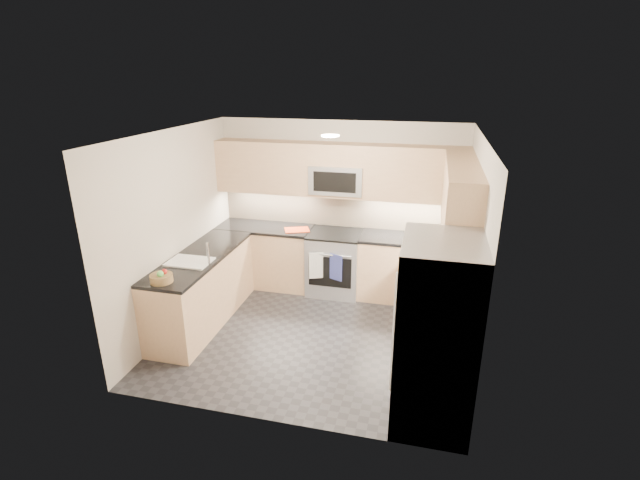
# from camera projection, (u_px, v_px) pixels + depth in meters

# --- Properties ---
(floor) EXTENTS (3.60, 3.20, 0.00)m
(floor) POSITION_uv_depth(u_px,v_px,m) (314.00, 334.00, 5.88)
(floor) COLOR black
(floor) RESTS_ON ground
(ceiling) EXTENTS (3.60, 3.20, 0.02)m
(ceiling) POSITION_uv_depth(u_px,v_px,m) (312.00, 134.00, 5.03)
(ceiling) COLOR beige
(ceiling) RESTS_ON wall_back
(wall_back) EXTENTS (3.60, 0.02, 2.50)m
(wall_back) POSITION_uv_depth(u_px,v_px,m) (340.00, 206.00, 6.92)
(wall_back) COLOR beige
(wall_back) RESTS_ON floor
(wall_front) EXTENTS (3.60, 0.02, 2.50)m
(wall_front) POSITION_uv_depth(u_px,v_px,m) (267.00, 304.00, 4.00)
(wall_front) COLOR beige
(wall_front) RESTS_ON floor
(wall_left) EXTENTS (0.02, 3.20, 2.50)m
(wall_left) POSITION_uv_depth(u_px,v_px,m) (175.00, 230.00, 5.85)
(wall_left) COLOR beige
(wall_left) RESTS_ON floor
(wall_right) EXTENTS (0.02, 3.20, 2.50)m
(wall_right) POSITION_uv_depth(u_px,v_px,m) (472.00, 255.00, 5.06)
(wall_right) COLOR beige
(wall_right) RESTS_ON floor
(base_cab_back_left) EXTENTS (1.42, 0.60, 0.90)m
(base_cab_back_left) POSITION_uv_depth(u_px,v_px,m) (266.00, 256.00, 7.16)
(base_cab_back_left) COLOR tan
(base_cab_back_left) RESTS_ON floor
(base_cab_back_right) EXTENTS (1.42, 0.60, 0.90)m
(base_cab_back_right) POSITION_uv_depth(u_px,v_px,m) (409.00, 270.00, 6.67)
(base_cab_back_right) COLOR tan
(base_cab_back_right) RESTS_ON floor
(base_cab_right) EXTENTS (0.60, 1.70, 0.90)m
(base_cab_right) POSITION_uv_depth(u_px,v_px,m) (438.00, 311.00, 5.53)
(base_cab_right) COLOR tan
(base_cab_right) RESTS_ON floor
(base_cab_peninsula) EXTENTS (0.60, 2.00, 0.90)m
(base_cab_peninsula) POSITION_uv_depth(u_px,v_px,m) (203.00, 290.00, 6.06)
(base_cab_peninsula) COLOR tan
(base_cab_peninsula) RESTS_ON floor
(countertop_back_left) EXTENTS (1.42, 0.63, 0.04)m
(countertop_back_left) POSITION_uv_depth(u_px,v_px,m) (265.00, 227.00, 7.00)
(countertop_back_left) COLOR black
(countertop_back_left) RESTS_ON base_cab_back_left
(countertop_back_right) EXTENTS (1.42, 0.63, 0.04)m
(countertop_back_right) POSITION_uv_depth(u_px,v_px,m) (411.00, 239.00, 6.51)
(countertop_back_right) COLOR black
(countertop_back_right) RESTS_ON base_cab_back_right
(countertop_right) EXTENTS (0.63, 1.70, 0.04)m
(countertop_right) POSITION_uv_depth(u_px,v_px,m) (441.00, 275.00, 5.37)
(countertop_right) COLOR black
(countertop_right) RESTS_ON base_cab_right
(countertop_peninsula) EXTENTS (0.63, 2.00, 0.04)m
(countertop_peninsula) POSITION_uv_depth(u_px,v_px,m) (199.00, 257.00, 5.90)
(countertop_peninsula) COLOR black
(countertop_peninsula) RESTS_ON base_cab_peninsula
(upper_cab_back) EXTENTS (3.60, 0.35, 0.75)m
(upper_cab_back) POSITION_uv_depth(u_px,v_px,m) (338.00, 170.00, 6.56)
(upper_cab_back) COLOR tan
(upper_cab_back) RESTS_ON wall_back
(upper_cab_right) EXTENTS (0.35, 1.95, 0.75)m
(upper_cab_right) POSITION_uv_depth(u_px,v_px,m) (460.00, 197.00, 5.15)
(upper_cab_right) COLOR tan
(upper_cab_right) RESTS_ON wall_right
(backsplash_back) EXTENTS (3.60, 0.01, 0.51)m
(backsplash_back) POSITION_uv_depth(u_px,v_px,m) (340.00, 209.00, 6.93)
(backsplash_back) COLOR tan
(backsplash_back) RESTS_ON wall_back
(backsplash_right) EXTENTS (0.01, 2.30, 0.51)m
(backsplash_right) POSITION_uv_depth(u_px,v_px,m) (469.00, 246.00, 5.49)
(backsplash_right) COLOR tan
(backsplash_right) RESTS_ON wall_right
(gas_range) EXTENTS (0.76, 0.65, 0.91)m
(gas_range) POSITION_uv_depth(u_px,v_px,m) (335.00, 263.00, 6.89)
(gas_range) COLOR #A9ABB2
(gas_range) RESTS_ON floor
(range_cooktop) EXTENTS (0.76, 0.65, 0.03)m
(range_cooktop) POSITION_uv_depth(u_px,v_px,m) (335.00, 234.00, 6.73)
(range_cooktop) COLOR black
(range_cooktop) RESTS_ON gas_range
(oven_door_glass) EXTENTS (0.62, 0.02, 0.45)m
(oven_door_glass) POSITION_uv_depth(u_px,v_px,m) (330.00, 272.00, 6.59)
(oven_door_glass) COLOR black
(oven_door_glass) RESTS_ON gas_range
(oven_handle) EXTENTS (0.60, 0.02, 0.02)m
(oven_handle) POSITION_uv_depth(u_px,v_px,m) (330.00, 255.00, 6.48)
(oven_handle) COLOR #B2B5BA
(oven_handle) RESTS_ON gas_range
(microwave) EXTENTS (0.76, 0.40, 0.40)m
(microwave) POSITION_uv_depth(u_px,v_px,m) (337.00, 179.00, 6.58)
(microwave) COLOR #A0A2A8
(microwave) RESTS_ON upper_cab_back
(microwave_door) EXTENTS (0.60, 0.01, 0.28)m
(microwave_door) POSITION_uv_depth(u_px,v_px,m) (334.00, 182.00, 6.39)
(microwave_door) COLOR black
(microwave_door) RESTS_ON microwave
(refrigerator) EXTENTS (0.70, 0.90, 1.80)m
(refrigerator) POSITION_uv_depth(u_px,v_px,m) (436.00, 334.00, 4.20)
(refrigerator) COLOR #9A9CA2
(refrigerator) RESTS_ON floor
(fridge_handle_left) EXTENTS (0.02, 0.02, 1.20)m
(fridge_handle_left) POSITION_uv_depth(u_px,v_px,m) (393.00, 334.00, 4.11)
(fridge_handle_left) COLOR #B2B5BA
(fridge_handle_left) RESTS_ON refrigerator
(fridge_handle_right) EXTENTS (0.02, 0.02, 1.20)m
(fridge_handle_right) POSITION_uv_depth(u_px,v_px,m) (397.00, 315.00, 4.43)
(fridge_handle_right) COLOR #B2B5BA
(fridge_handle_right) RESTS_ON refrigerator
(sink_basin) EXTENTS (0.52, 0.38, 0.16)m
(sink_basin) POSITION_uv_depth(u_px,v_px,m) (190.00, 267.00, 5.69)
(sink_basin) COLOR white
(sink_basin) RESTS_ON base_cab_peninsula
(faucet) EXTENTS (0.03, 0.03, 0.28)m
(faucet) POSITION_uv_depth(u_px,v_px,m) (208.00, 254.00, 5.56)
(faucet) COLOR silver
(faucet) RESTS_ON countertop_peninsula
(utensil_bowl) EXTENTS (0.30, 0.30, 0.14)m
(utensil_bowl) POSITION_uv_depth(u_px,v_px,m) (424.00, 237.00, 6.32)
(utensil_bowl) COLOR #6DAF4B
(utensil_bowl) RESTS_ON countertop_back_right
(cutting_board) EXTENTS (0.42, 0.37, 0.01)m
(cutting_board) POSITION_uv_depth(u_px,v_px,m) (297.00, 230.00, 6.81)
(cutting_board) COLOR red
(cutting_board) RESTS_ON countertop_back_left
(fruit_basket) EXTENTS (0.25, 0.25, 0.09)m
(fruit_basket) POSITION_uv_depth(u_px,v_px,m) (161.00, 278.00, 5.13)
(fruit_basket) COLOR olive
(fruit_basket) RESTS_ON countertop_peninsula
(fruit_apple) EXTENTS (0.06, 0.06, 0.06)m
(fruit_apple) POSITION_uv_depth(u_px,v_px,m) (164.00, 272.00, 5.13)
(fruit_apple) COLOR #B51A14
(fruit_apple) RESTS_ON fruit_basket
(fruit_pear) EXTENTS (0.07, 0.07, 0.07)m
(fruit_pear) POSITION_uv_depth(u_px,v_px,m) (160.00, 274.00, 5.06)
(fruit_pear) COLOR #5FBF52
(fruit_pear) RESTS_ON fruit_basket
(dish_towel_check) EXTENTS (0.20, 0.10, 0.39)m
(dish_towel_check) POSITION_uv_depth(u_px,v_px,m) (316.00, 266.00, 6.56)
(dish_towel_check) COLOR white
(dish_towel_check) RESTS_ON oven_handle
(dish_towel_blue) EXTENTS (0.19, 0.09, 0.38)m
(dish_towel_blue) POSITION_uv_depth(u_px,v_px,m) (336.00, 267.00, 6.50)
(dish_towel_blue) COLOR navy
(dish_towel_blue) RESTS_ON oven_handle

